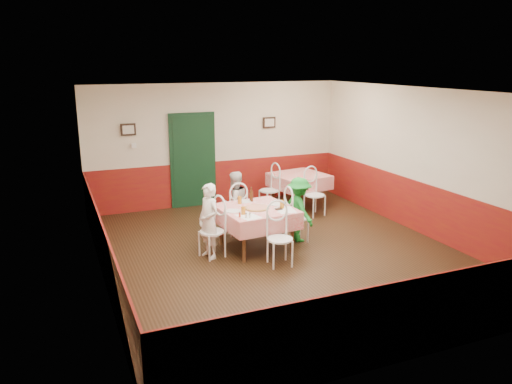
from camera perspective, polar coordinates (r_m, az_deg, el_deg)
name	(u,v)px	position (r m, az deg, el deg)	size (l,w,h in m)	color
floor	(281,253)	(8.86, 2.84, -6.95)	(7.00, 7.00, 0.00)	black
ceiling	(283,91)	(8.24, 3.09, 11.45)	(7.00, 7.00, 0.00)	white
back_wall	(217,144)	(11.64, -4.48, 5.46)	(6.00, 0.10, 2.80)	beige
front_wall	(423,243)	(5.61, 18.55, -5.55)	(6.00, 0.10, 2.80)	beige
left_wall	(97,193)	(7.67, -17.71, -0.08)	(0.10, 7.00, 2.80)	beige
right_wall	(423,162)	(10.08, 18.59, 3.27)	(0.10, 7.00, 2.80)	beige
wainscot_back	(218,182)	(11.80, -4.37, 1.13)	(6.00, 0.03, 1.00)	maroon
wainscot_front	(415,319)	(5.98, 17.74, -13.62)	(6.00, 0.03, 1.00)	maroon
wainscot_left	(103,250)	(7.94, -17.10, -6.36)	(0.03, 7.00, 1.00)	maroon
wainscot_right	(419,207)	(10.27, 18.12, -1.65)	(0.03, 7.00, 1.00)	maroon
door	(193,161)	(11.48, -7.22, 3.49)	(0.96, 0.06, 2.10)	black
picture_left	(128,130)	(11.07, -14.40, 6.92)	(0.32, 0.03, 0.26)	black
picture_right	(269,123)	(11.99, 1.52, 7.95)	(0.32, 0.03, 0.26)	black
thermostat	(134,146)	(11.14, -13.77, 5.18)	(0.10, 0.03, 0.10)	white
main_table	(256,229)	(8.92, 0.00, -4.20)	(1.22, 1.22, 0.77)	red
second_table	(299,191)	(11.54, 4.92, 0.17)	(1.12, 1.12, 0.77)	red
chair_left	(212,232)	(8.56, -5.07, -4.56)	(0.42, 0.42, 0.90)	white
chair_right	(297,218)	(9.30, 4.66, -2.96)	(0.42, 0.42, 0.90)	white
chair_far	(236,212)	(9.62, -2.34, -2.31)	(0.42, 0.42, 0.90)	white
chair_near	(280,239)	(8.19, 2.75, -5.41)	(0.42, 0.42, 0.90)	white
chair_second_a	(269,191)	(11.21, 1.52, 0.17)	(0.42, 0.42, 0.90)	white
chair_second_b	(315,195)	(10.88, 6.74, -0.37)	(0.42, 0.42, 0.90)	white
pizza	(257,208)	(8.75, 0.08, -1.83)	(0.42, 0.42, 0.03)	#B74723
plate_left	(233,211)	(8.60, -2.64, -2.19)	(0.25, 0.25, 0.01)	white
plate_right	(277,204)	(9.01, 2.36, -1.40)	(0.25, 0.25, 0.01)	white
plate_far	(244,201)	(9.18, -1.36, -1.08)	(0.25, 0.25, 0.01)	white
glass_a	(243,211)	(8.41, -1.46, -2.13)	(0.07, 0.07, 0.14)	#BF7219
glass_b	(282,204)	(8.77, 2.99, -1.42)	(0.08, 0.08, 0.14)	#BF7219
glass_c	(240,200)	(9.05, -1.88, -0.92)	(0.07, 0.07, 0.14)	#BF7219
beer_bottle	(251,195)	(9.19, -0.53, -0.34)	(0.07, 0.07, 0.24)	#381C0A
shaker_a	(246,215)	(8.23, -1.15, -2.70)	(0.04, 0.04, 0.09)	silver
shaker_b	(250,215)	(8.24, -0.71, -2.67)	(0.04, 0.04, 0.09)	silver
shaker_c	(240,215)	(8.28, -1.87, -2.59)	(0.04, 0.04, 0.09)	#B23319
menu_left	(248,216)	(8.33, -0.90, -2.79)	(0.30, 0.40, 0.00)	white
menu_right	(286,210)	(8.69, 3.41, -2.07)	(0.30, 0.40, 0.00)	white
wallet	(279,209)	(8.71, 2.61, -1.95)	(0.11, 0.09, 0.02)	black
diner_left	(209,221)	(8.48, -5.41, -3.34)	(0.47, 0.31, 1.30)	gray
diner_far	(235,203)	(9.62, -2.47, -1.27)	(0.60, 0.47, 1.24)	gray
diner_right	(299,209)	(9.28, 4.94, -2.00)	(0.78, 0.45, 1.21)	gray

